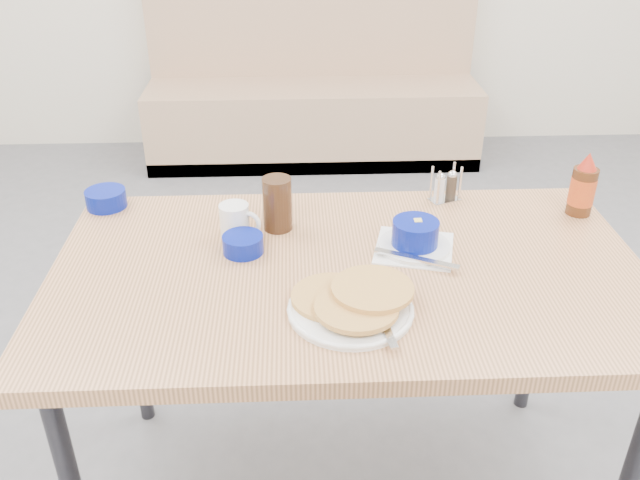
{
  "coord_description": "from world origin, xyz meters",
  "views": [
    {
      "loc": [
        -0.13,
        -1.09,
        1.61
      ],
      "look_at": [
        -0.07,
        0.28,
        0.82
      ],
      "focal_mm": 38.0,
      "sensor_mm": 36.0,
      "label": 1
    }
  ],
  "objects_px": {
    "coffee_mug": "(236,220)",
    "grits_setting": "(415,237)",
    "dining_table": "(348,289)",
    "condiment_caddy": "(445,189)",
    "amber_tumbler": "(277,204)",
    "booth_bench": "(313,97)",
    "creamer_bowl": "(106,199)",
    "butter_bowl": "(243,244)",
    "pancake_plate": "(352,303)",
    "syrup_bottle": "(583,188)"
  },
  "relations": [
    {
      "from": "creamer_bowl",
      "to": "amber_tumbler",
      "type": "bearing_deg",
      "value": -16.85
    },
    {
      "from": "dining_table",
      "to": "pancake_plate",
      "type": "bearing_deg",
      "value": -92.46
    },
    {
      "from": "coffee_mug",
      "to": "condiment_caddy",
      "type": "distance_m",
      "value": 0.6
    },
    {
      "from": "pancake_plate",
      "to": "condiment_caddy",
      "type": "height_order",
      "value": "condiment_caddy"
    },
    {
      "from": "butter_bowl",
      "to": "condiment_caddy",
      "type": "distance_m",
      "value": 0.61
    },
    {
      "from": "dining_table",
      "to": "condiment_caddy",
      "type": "relative_size",
      "value": 13.84
    },
    {
      "from": "creamer_bowl",
      "to": "amber_tumbler",
      "type": "height_order",
      "value": "amber_tumbler"
    },
    {
      "from": "coffee_mug",
      "to": "grits_setting",
      "type": "xyz_separation_m",
      "value": [
        0.44,
        -0.09,
        -0.01
      ]
    },
    {
      "from": "butter_bowl",
      "to": "syrup_bottle",
      "type": "distance_m",
      "value": 0.91
    },
    {
      "from": "dining_table",
      "to": "creamer_bowl",
      "type": "bearing_deg",
      "value": 152.02
    },
    {
      "from": "syrup_bottle",
      "to": "coffee_mug",
      "type": "bearing_deg",
      "value": -174.9
    },
    {
      "from": "condiment_caddy",
      "to": "butter_bowl",
      "type": "bearing_deg",
      "value": -176.23
    },
    {
      "from": "dining_table",
      "to": "syrup_bottle",
      "type": "xyz_separation_m",
      "value": [
        0.64,
        0.25,
        0.14
      ]
    },
    {
      "from": "grits_setting",
      "to": "butter_bowl",
      "type": "xyz_separation_m",
      "value": [
        -0.42,
        0.0,
        -0.01
      ]
    },
    {
      "from": "booth_bench",
      "to": "butter_bowl",
      "type": "distance_m",
      "value": 2.51
    },
    {
      "from": "creamer_bowl",
      "to": "butter_bowl",
      "type": "xyz_separation_m",
      "value": [
        0.39,
        -0.26,
        -0.0
      ]
    },
    {
      "from": "butter_bowl",
      "to": "pancake_plate",
      "type": "bearing_deg",
      "value": -46.23
    },
    {
      "from": "condiment_caddy",
      "to": "booth_bench",
      "type": "bearing_deg",
      "value": 75.99
    },
    {
      "from": "amber_tumbler",
      "to": "booth_bench",
      "type": "bearing_deg",
      "value": 85.88
    },
    {
      "from": "dining_table",
      "to": "amber_tumbler",
      "type": "xyz_separation_m",
      "value": [
        -0.17,
        0.2,
        0.13
      ]
    },
    {
      "from": "coffee_mug",
      "to": "amber_tumbler",
      "type": "bearing_deg",
      "value": 17.6
    },
    {
      "from": "coffee_mug",
      "to": "grits_setting",
      "type": "relative_size",
      "value": 0.45
    },
    {
      "from": "dining_table",
      "to": "coffee_mug",
      "type": "xyz_separation_m",
      "value": [
        -0.27,
        0.16,
        0.11
      ]
    },
    {
      "from": "dining_table",
      "to": "booth_bench",
      "type": "bearing_deg",
      "value": 90.0
    },
    {
      "from": "dining_table",
      "to": "coffee_mug",
      "type": "distance_m",
      "value": 0.34
    },
    {
      "from": "amber_tumbler",
      "to": "condiment_caddy",
      "type": "xyz_separation_m",
      "value": [
        0.46,
        0.14,
        -0.03
      ]
    },
    {
      "from": "creamer_bowl",
      "to": "condiment_caddy",
      "type": "xyz_separation_m",
      "value": [
        0.94,
        0.0,
        0.01
      ]
    },
    {
      "from": "booth_bench",
      "to": "creamer_bowl",
      "type": "relative_size",
      "value": 17.42
    },
    {
      "from": "pancake_plate",
      "to": "amber_tumbler",
      "type": "bearing_deg",
      "value": 113.33
    },
    {
      "from": "pancake_plate",
      "to": "booth_bench",
      "type": "bearing_deg",
      "value": 89.84
    },
    {
      "from": "butter_bowl",
      "to": "amber_tumbler",
      "type": "xyz_separation_m",
      "value": [
        0.08,
        0.12,
        0.05
      ]
    },
    {
      "from": "coffee_mug",
      "to": "grits_setting",
      "type": "height_order",
      "value": "coffee_mug"
    },
    {
      "from": "dining_table",
      "to": "grits_setting",
      "type": "distance_m",
      "value": 0.21
    },
    {
      "from": "coffee_mug",
      "to": "condiment_caddy",
      "type": "relative_size",
      "value": 1.06
    },
    {
      "from": "butter_bowl",
      "to": "amber_tumbler",
      "type": "distance_m",
      "value": 0.15
    },
    {
      "from": "creamer_bowl",
      "to": "syrup_bottle",
      "type": "height_order",
      "value": "syrup_bottle"
    },
    {
      "from": "booth_bench",
      "to": "syrup_bottle",
      "type": "distance_m",
      "value": 2.43
    },
    {
      "from": "amber_tumbler",
      "to": "syrup_bottle",
      "type": "xyz_separation_m",
      "value": [
        0.81,
        0.05,
        0.01
      ]
    },
    {
      "from": "booth_bench",
      "to": "coffee_mug",
      "type": "height_order",
      "value": "booth_bench"
    },
    {
      "from": "condiment_caddy",
      "to": "creamer_bowl",
      "type": "bearing_deg",
      "value": 158.32
    },
    {
      "from": "dining_table",
      "to": "condiment_caddy",
      "type": "bearing_deg",
      "value": 49.0
    },
    {
      "from": "booth_bench",
      "to": "condiment_caddy",
      "type": "distance_m",
      "value": 2.26
    },
    {
      "from": "coffee_mug",
      "to": "amber_tumbler",
      "type": "height_order",
      "value": "amber_tumbler"
    },
    {
      "from": "booth_bench",
      "to": "dining_table",
      "type": "relative_size",
      "value": 1.36
    },
    {
      "from": "booth_bench",
      "to": "creamer_bowl",
      "type": "height_order",
      "value": "booth_bench"
    },
    {
      "from": "grits_setting",
      "to": "syrup_bottle",
      "type": "relative_size",
      "value": 1.36
    },
    {
      "from": "grits_setting",
      "to": "syrup_bottle",
      "type": "bearing_deg",
      "value": 19.82
    },
    {
      "from": "coffee_mug",
      "to": "syrup_bottle",
      "type": "bearing_deg",
      "value": 5.1
    },
    {
      "from": "condiment_caddy",
      "to": "grits_setting",
      "type": "bearing_deg",
      "value": -137.59
    },
    {
      "from": "pancake_plate",
      "to": "coffee_mug",
      "type": "bearing_deg",
      "value": 128.01
    }
  ]
}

